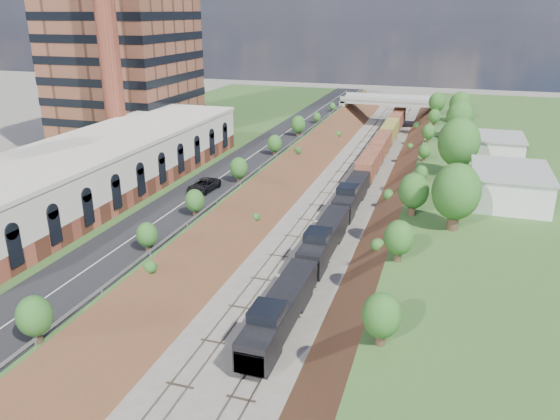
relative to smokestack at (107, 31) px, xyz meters
The scene contains 16 objects.
platform_left 23.05m from the smokestack, 53.13° to the left, with size 44.00×180.00×5.00m, color #3A6027.
embankment_left 35.58m from the smokestack, ahead, with size 7.07×180.00×7.07m, color brown.
embankment_right 53.39m from the smokestack, ahead, with size 7.07×180.00×7.07m, color brown.
rail_left_track 41.86m from the smokestack, ahead, with size 1.58×180.00×0.18m, color gray.
rail_right_track 46.11m from the smokestack, ahead, with size 1.58×180.00×0.18m, color gray.
road 28.88m from the smokestack, 11.04° to the left, with size 8.00×180.00×0.10m, color black.
guardrail 31.59m from the smokestack, ahead, with size 0.10×171.00×0.70m.
commercial_building 25.69m from the smokestack, 66.04° to the right, with size 14.30×62.30×7.00m.
smokestack is the anchor object (origin of this frame).
overpass 77.82m from the smokestack, 61.39° to the left, with size 24.50×8.30×7.40m.
white_building_near 62.29m from the smokestack, ahead, with size 9.00×12.00×4.00m, color silver.
white_building_far 64.31m from the smokestack, 16.97° to the left, with size 8.00×10.00×3.60m, color silver.
tree_right_large 57.52m from the smokestack, 16.80° to the right, with size 5.25×5.25×7.61m.
tree_left_crest 46.95m from the smokestack, 56.09° to the right, with size 2.45×2.45×3.55m.
freight_train 47.61m from the smokestack, 22.89° to the left, with size 2.77×112.25×4.55m.
suv 30.79m from the smokestack, 30.14° to the right, with size 2.64×5.72×1.59m, color black.
Camera 1 is at (15.83, -19.43, 28.01)m, focal length 35.00 mm.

